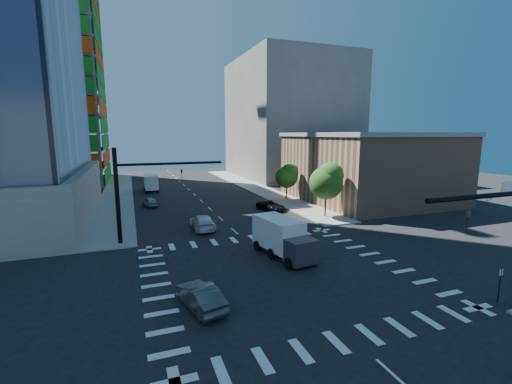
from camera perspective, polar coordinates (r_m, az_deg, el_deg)
name	(u,v)px	position (r m, az deg, el deg)	size (l,w,h in m)	color
ground	(280,273)	(26.67, 4.10, -13.26)	(160.00, 160.00, 0.00)	black
road_markings	(280,273)	(26.66, 4.10, -13.25)	(20.00, 20.00, 0.01)	silver
sidewalk_ne	(254,187)	(67.15, -0.29, 0.81)	(5.00, 60.00, 0.15)	gray
sidewalk_nw	(117,195)	(63.21, -22.10, -0.45)	(5.00, 60.00, 0.15)	gray
construction_building	(33,63)	(87.15, -33.11, 17.54)	(25.16, 34.50, 70.60)	slate
commercial_building	(368,167)	(56.87, 18.12, 4.06)	(20.50, 22.50, 10.60)	#A3785F
bg_building_ne	(289,119)	(85.91, 5.48, 12.01)	(24.00, 30.00, 28.00)	#67635D
signal_mast_nw	(134,186)	(34.17, -19.70, 0.87)	(10.20, 0.40, 9.00)	black
tree_south	(327,181)	(43.23, 11.83, 1.88)	(4.16, 4.16, 6.82)	#382316
tree_north	(288,175)	(53.89, 5.29, 2.79)	(3.54, 3.52, 5.78)	#382316
no_parking_sign	(500,282)	(26.42, 35.56, -12.11)	(0.30, 0.06, 2.20)	black
car_nb_far	(271,206)	(47.11, 2.48, -2.29)	(2.13, 4.62, 1.28)	black
car_sb_near	(202,222)	(38.27, -8.93, -4.99)	(2.19, 5.39, 1.56)	silver
car_sb_mid	(150,202)	(51.88, -17.25, -1.57)	(1.59, 3.95, 1.35)	#919398
car_sb_cross	(200,296)	(21.75, -9.29, -16.75)	(1.57, 4.50, 1.48)	#45464A
box_truck_near	(284,241)	(29.31, 4.77, -8.18)	(3.52, 6.42, 3.19)	black
box_truck_far	(151,184)	(65.92, -17.12, 1.33)	(2.48, 5.78, 3.03)	black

